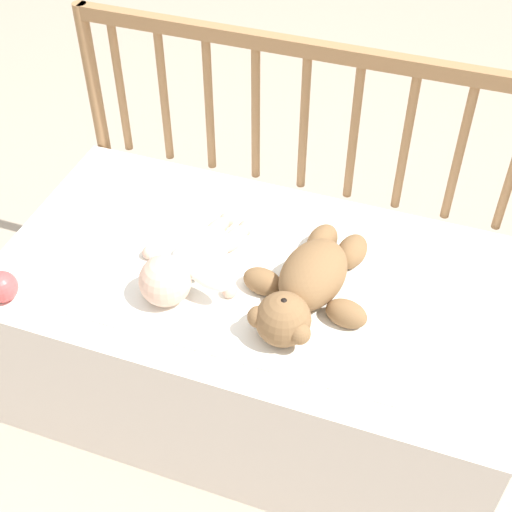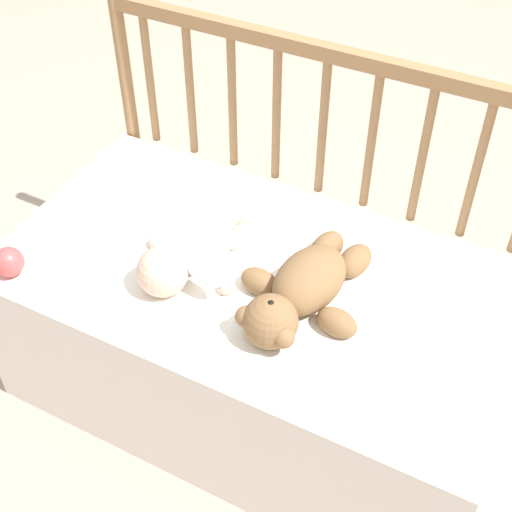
# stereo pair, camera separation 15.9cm
# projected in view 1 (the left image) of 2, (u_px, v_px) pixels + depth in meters

# --- Properties ---
(ground_plane) EXTENTS (12.00, 12.00, 0.00)m
(ground_plane) POSITION_uv_depth(u_px,v_px,m) (257.00, 389.00, 1.95)
(ground_plane) COLOR tan
(crib_mattress) EXTENTS (1.20, 0.65, 0.45)m
(crib_mattress) POSITION_uv_depth(u_px,v_px,m) (257.00, 336.00, 1.79)
(crib_mattress) COLOR white
(crib_mattress) RESTS_ON ground_plane
(crib_rail) EXTENTS (1.20, 0.04, 0.86)m
(crib_rail) POSITION_uv_depth(u_px,v_px,m) (303.00, 137.00, 1.77)
(crib_rail) COLOR #997047
(crib_rail) RESTS_ON ground_plane
(blanket) EXTENTS (0.72, 0.48, 0.01)m
(blanket) POSITION_uv_depth(u_px,v_px,m) (261.00, 279.00, 1.62)
(blanket) COLOR white
(blanket) RESTS_ON crib_mattress
(teddy_bear) EXTENTS (0.30, 0.40, 0.12)m
(teddy_bear) POSITION_uv_depth(u_px,v_px,m) (307.00, 285.00, 1.54)
(teddy_bear) COLOR olive
(teddy_bear) RESTS_ON crib_mattress
(baby) EXTENTS (0.26, 0.35, 0.12)m
(baby) POSITION_uv_depth(u_px,v_px,m) (189.00, 262.00, 1.60)
(baby) COLOR white
(baby) RESTS_ON crib_mattress
(toy_ball) EXTENTS (0.07, 0.07, 0.07)m
(toy_ball) POSITION_uv_depth(u_px,v_px,m) (2.00, 287.00, 1.56)
(toy_ball) COLOR #DB4C4C
(toy_ball) RESTS_ON crib_mattress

